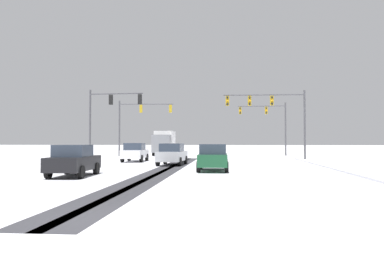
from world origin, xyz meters
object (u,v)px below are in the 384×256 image
at_px(traffic_signal_far_right, 269,118).
at_px(box_truck_delivery, 164,142).
at_px(traffic_signal_near_right, 271,108).
at_px(car_dark_green_third, 213,157).
at_px(car_silver_second, 172,154).
at_px(car_white_lead, 135,152).
at_px(car_black_fourth, 74,160).
at_px(traffic_signal_far_left, 138,116).
at_px(traffic_signal_near_left, 108,110).

bearing_deg(traffic_signal_far_right, box_truck_delivery, 179.39).
bearing_deg(traffic_signal_near_right, box_truck_delivery, 134.34).
xyz_separation_m(traffic_signal_near_right, car_dark_green_third, (-4.99, -13.20, -4.02)).
height_order(traffic_signal_far_right, car_silver_second, traffic_signal_far_right).
bearing_deg(traffic_signal_far_right, car_white_lead, -130.57).
distance_m(traffic_signal_far_right, car_black_fourth, 32.59).
height_order(car_black_fourth, box_truck_delivery, box_truck_delivery).
xyz_separation_m(traffic_signal_far_right, car_white_lead, (-13.16, -15.36, -3.82)).
height_order(car_white_lead, car_dark_green_third, same).
bearing_deg(traffic_signal_far_right, car_dark_green_third, -103.33).
bearing_deg(car_dark_green_third, traffic_signal_far_left, 113.79).
bearing_deg(car_silver_second, traffic_signal_far_left, 111.23).
height_order(traffic_signal_far_left, car_silver_second, traffic_signal_far_left).
bearing_deg(traffic_signal_far_right, traffic_signal_near_right, -94.79).
bearing_deg(traffic_signal_near_right, car_silver_second, -136.92).
distance_m(car_black_fourth, box_truck_delivery, 29.79).
bearing_deg(car_silver_second, car_white_lead, 130.91).
relative_size(traffic_signal_far_right, traffic_signal_near_left, 1.00).
bearing_deg(car_silver_second, car_black_fourth, -111.01).
distance_m(traffic_signal_near_right, traffic_signal_near_left, 15.07).
bearing_deg(traffic_signal_far_left, car_white_lead, -78.64).
height_order(traffic_signal_far_right, traffic_signal_near_left, same).
height_order(traffic_signal_near_left, box_truck_delivery, traffic_signal_near_left).
xyz_separation_m(traffic_signal_far_left, car_dark_green_third, (9.45, -21.45, -3.84)).
relative_size(traffic_signal_far_left, traffic_signal_near_right, 0.86).
relative_size(traffic_signal_far_left, traffic_signal_near_left, 1.00).
height_order(car_silver_second, box_truck_delivery, box_truck_delivery).
height_order(traffic_signal_near_right, car_white_lead, traffic_signal_near_right).
distance_m(traffic_signal_near_right, car_silver_second, 11.98).
bearing_deg(box_truck_delivery, car_silver_second, -79.33).
bearing_deg(traffic_signal_near_right, traffic_signal_far_left, 150.26).
height_order(traffic_signal_far_right, box_truck_delivery, traffic_signal_far_right).
distance_m(traffic_signal_far_right, traffic_signal_near_left, 21.33).
bearing_deg(box_truck_delivery, car_black_fourth, -89.98).
relative_size(traffic_signal_far_right, car_dark_green_third, 1.58).
xyz_separation_m(traffic_signal_near_left, car_black_fourth, (2.93, -15.47, -3.78)).
relative_size(traffic_signal_far_left, car_white_lead, 1.57).
height_order(traffic_signal_near_right, box_truck_delivery, traffic_signal_near_right).
relative_size(car_white_lead, car_silver_second, 0.99).
relative_size(traffic_signal_near_right, traffic_signal_near_left, 1.17).
xyz_separation_m(car_silver_second, box_truck_delivery, (-3.77, 20.00, 0.82)).
bearing_deg(traffic_signal_near_left, traffic_signal_far_left, 87.27).
height_order(car_silver_second, car_black_fourth, same).
bearing_deg(box_truck_delivery, traffic_signal_far_left, -121.01).
relative_size(car_white_lead, box_truck_delivery, 0.55).
bearing_deg(car_white_lead, traffic_signal_far_left, 101.36).
distance_m(traffic_signal_far_left, traffic_signal_far_right, 15.94).
height_order(traffic_signal_near_left, car_white_lead, traffic_signal_near_left).
height_order(traffic_signal_far_right, car_white_lead, traffic_signal_far_right).
bearing_deg(car_dark_green_third, car_white_lead, 125.62).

